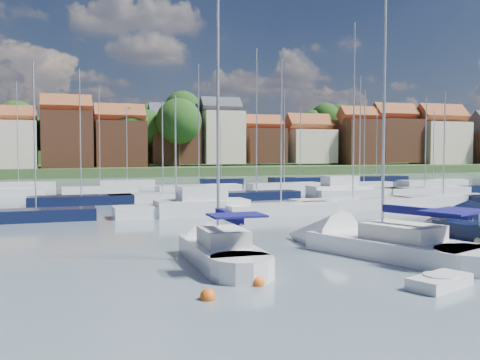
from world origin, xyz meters
name	(u,v)px	position (x,y,z in m)	size (l,w,h in m)	color
ground	(201,194)	(0.00, 40.00, 0.00)	(260.00, 260.00, 0.00)	#4E616A
sailboat_left	(215,251)	(-9.08, 3.84, 0.36)	(2.81, 9.60, 13.06)	silver
sailboat_centre	(364,244)	(-1.72, 3.24, 0.35)	(7.42, 12.67, 16.70)	silver
tender	(440,282)	(-3.03, -3.74, 0.21)	(2.83, 2.03, 0.56)	silver
buoy_b	(208,300)	(-11.21, -2.48, 0.00)	(0.54, 0.54, 0.54)	#D85914
buoy_c	(258,285)	(-9.00, -1.26, 0.00)	(0.50, 0.50, 0.50)	#D85914
buoy_e	(412,234)	(3.95, 7.01, 0.00)	(0.52, 0.52, 0.52)	#D85914
buoy_g	(479,244)	(5.17, 3.08, 0.00)	(0.49, 0.49, 0.49)	beige
marina_field	(230,193)	(1.91, 35.15, 0.43)	(79.62, 41.41, 15.93)	silver
far_shore_town	(122,153)	(2.23, 132.67, 4.61)	(212.46, 90.00, 22.27)	#384F27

